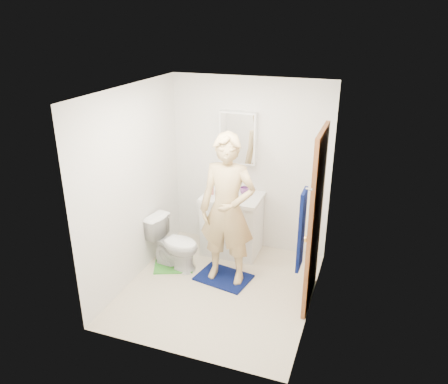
# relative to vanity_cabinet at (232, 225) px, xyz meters

# --- Properties ---
(floor) EXTENTS (2.20, 2.40, 0.02)m
(floor) POSITION_rel_vanity_cabinet_xyz_m (0.15, -0.91, -0.41)
(floor) COLOR beige
(floor) RESTS_ON ground
(ceiling) EXTENTS (2.20, 2.40, 0.02)m
(ceiling) POSITION_rel_vanity_cabinet_xyz_m (0.15, -0.91, 2.01)
(ceiling) COLOR white
(ceiling) RESTS_ON ground
(wall_back) EXTENTS (2.20, 0.02, 2.40)m
(wall_back) POSITION_rel_vanity_cabinet_xyz_m (0.15, 0.30, 0.80)
(wall_back) COLOR silver
(wall_back) RESTS_ON ground
(wall_front) EXTENTS (2.20, 0.02, 2.40)m
(wall_front) POSITION_rel_vanity_cabinet_xyz_m (0.15, -2.12, 0.80)
(wall_front) COLOR silver
(wall_front) RESTS_ON ground
(wall_left) EXTENTS (0.02, 2.40, 2.40)m
(wall_left) POSITION_rel_vanity_cabinet_xyz_m (-0.96, -0.91, 0.80)
(wall_left) COLOR silver
(wall_left) RESTS_ON ground
(wall_right) EXTENTS (0.02, 2.40, 2.40)m
(wall_right) POSITION_rel_vanity_cabinet_xyz_m (1.26, -0.91, 0.80)
(wall_right) COLOR silver
(wall_right) RESTS_ON ground
(vanity_cabinet) EXTENTS (0.75, 0.55, 0.80)m
(vanity_cabinet) POSITION_rel_vanity_cabinet_xyz_m (0.00, 0.00, 0.00)
(vanity_cabinet) COLOR white
(vanity_cabinet) RESTS_ON floor
(countertop) EXTENTS (0.79, 0.59, 0.05)m
(countertop) POSITION_rel_vanity_cabinet_xyz_m (0.00, 0.00, 0.43)
(countertop) COLOR white
(countertop) RESTS_ON vanity_cabinet
(sink_basin) EXTENTS (0.40, 0.40, 0.03)m
(sink_basin) POSITION_rel_vanity_cabinet_xyz_m (0.00, 0.00, 0.44)
(sink_basin) COLOR white
(sink_basin) RESTS_ON countertop
(faucet) EXTENTS (0.03, 0.03, 0.12)m
(faucet) POSITION_rel_vanity_cabinet_xyz_m (0.00, 0.18, 0.51)
(faucet) COLOR silver
(faucet) RESTS_ON countertop
(medicine_cabinet) EXTENTS (0.50, 0.12, 0.70)m
(medicine_cabinet) POSITION_rel_vanity_cabinet_xyz_m (0.00, 0.22, 1.20)
(medicine_cabinet) COLOR white
(medicine_cabinet) RESTS_ON wall_back
(mirror_panel) EXTENTS (0.46, 0.01, 0.66)m
(mirror_panel) POSITION_rel_vanity_cabinet_xyz_m (0.00, 0.16, 1.20)
(mirror_panel) COLOR white
(mirror_panel) RESTS_ON wall_back
(door) EXTENTS (0.05, 0.80, 2.05)m
(door) POSITION_rel_vanity_cabinet_xyz_m (1.22, -0.76, 0.62)
(door) COLOR #98562A
(door) RESTS_ON ground
(door_knob) EXTENTS (0.07, 0.07, 0.07)m
(door_knob) POSITION_rel_vanity_cabinet_xyz_m (1.18, -1.08, 0.55)
(door_knob) COLOR gold
(door_knob) RESTS_ON door
(towel) EXTENTS (0.03, 0.24, 0.80)m
(towel) POSITION_rel_vanity_cabinet_xyz_m (1.18, -1.48, 0.85)
(towel) COLOR #071249
(towel) RESTS_ON wall_right
(towel_hook) EXTENTS (0.06, 0.02, 0.02)m
(towel_hook) POSITION_rel_vanity_cabinet_xyz_m (1.22, -1.48, 1.27)
(towel_hook) COLOR silver
(towel_hook) RESTS_ON wall_right
(toilet) EXTENTS (0.74, 0.49, 0.69)m
(toilet) POSITION_rel_vanity_cabinet_xyz_m (-0.58, -0.64, -0.05)
(toilet) COLOR white
(toilet) RESTS_ON floor
(bath_mat) EXTENTS (0.73, 0.58, 0.02)m
(bath_mat) POSITION_rel_vanity_cabinet_xyz_m (0.12, -0.70, -0.39)
(bath_mat) COLOR #071249
(bath_mat) RESTS_ON floor
(green_rug) EXTENTS (0.63, 0.59, 0.02)m
(green_rug) POSITION_rel_vanity_cabinet_xyz_m (-0.61, -0.63, -0.39)
(green_rug) COLOR green
(green_rug) RESTS_ON floor
(soap_dispenser) EXTENTS (0.11, 0.11, 0.19)m
(soap_dispenser) POSITION_rel_vanity_cabinet_xyz_m (-0.30, -0.04, 0.54)
(soap_dispenser) COLOR #B75B55
(soap_dispenser) RESTS_ON countertop
(toothbrush_cup) EXTENTS (0.14, 0.14, 0.10)m
(toothbrush_cup) POSITION_rel_vanity_cabinet_xyz_m (0.13, 0.11, 0.50)
(toothbrush_cup) COLOR #7F408E
(toothbrush_cup) RESTS_ON countertop
(man) EXTENTS (0.69, 0.46, 1.88)m
(man) POSITION_rel_vanity_cabinet_xyz_m (0.17, -0.70, 0.56)
(man) COLOR tan
(man) RESTS_ON bath_mat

